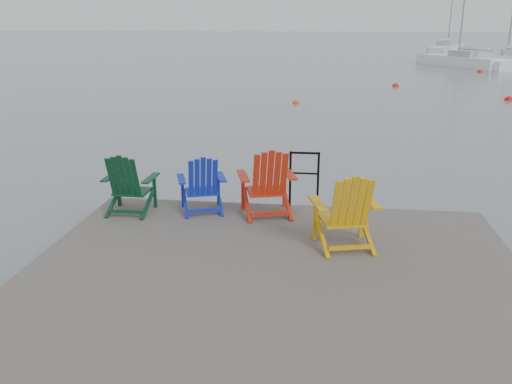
# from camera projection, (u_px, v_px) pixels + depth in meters

# --- Properties ---
(ground) EXTENTS (400.00, 400.00, 0.00)m
(ground) POSITION_uv_depth(u_px,v_px,m) (273.00, 309.00, 6.58)
(ground) COLOR slate
(ground) RESTS_ON ground
(dock) EXTENTS (6.00, 5.00, 1.40)m
(dock) POSITION_uv_depth(u_px,v_px,m) (273.00, 284.00, 6.47)
(dock) COLOR #2F2C2A
(dock) RESTS_ON ground
(handrail) EXTENTS (0.48, 0.04, 0.90)m
(handrail) POSITION_uv_depth(u_px,v_px,m) (304.00, 174.00, 8.55)
(handrail) COLOR black
(handrail) RESTS_ON dock
(chair_green) EXTENTS (0.77, 0.71, 0.95)m
(chair_green) POSITION_uv_depth(u_px,v_px,m) (129.00, 183.00, 8.27)
(chair_green) COLOR #09361E
(chair_green) RESTS_ON dock
(chair_blue) EXTENTS (0.86, 0.82, 0.91)m
(chair_blue) POSITION_uv_depth(u_px,v_px,m) (202.00, 184.00, 8.32)
(chair_blue) COLOR #1022A9
(chair_blue) RESTS_ON dock
(chair_red) EXTENTS (0.98, 0.93, 1.06)m
(chair_red) POSITION_uv_depth(u_px,v_px,m) (268.00, 182.00, 8.16)
(chair_red) COLOR red
(chair_red) RESTS_ON dock
(chair_yellow) EXTENTS (0.95, 0.90, 1.03)m
(chair_yellow) POSITION_uv_depth(u_px,v_px,m) (346.00, 210.00, 6.96)
(chair_yellow) COLOR #D6990B
(chair_yellow) RESTS_ON dock
(sailboat_near) EXTENTS (5.67, 7.81, 10.89)m
(sailboat_near) POSITION_uv_depth(u_px,v_px,m) (462.00, 62.00, 41.72)
(sailboat_near) COLOR white
(sailboat_near) RESTS_ON ground
(sailboat_mid) EXTENTS (5.65, 9.27, 12.42)m
(sailboat_mid) POSITION_uv_depth(u_px,v_px,m) (446.00, 49.00, 61.40)
(sailboat_mid) COLOR white
(sailboat_mid) RESTS_ON ground
(sailboat_far) EXTENTS (7.87, 2.96, 10.70)m
(sailboat_far) POSITION_uv_depth(u_px,v_px,m) (512.00, 61.00, 42.92)
(sailboat_far) COLOR silver
(sailboat_far) RESTS_ON ground
(buoy_a) EXTENTS (0.38, 0.38, 0.38)m
(buoy_a) POSITION_uv_depth(u_px,v_px,m) (509.00, 100.00, 24.07)
(buoy_a) COLOR red
(buoy_a) RESTS_ON ground
(buoy_b) EXTENTS (0.32, 0.32, 0.32)m
(buoy_b) POSITION_uv_depth(u_px,v_px,m) (296.00, 103.00, 23.14)
(buoy_b) COLOR #E23F0D
(buoy_b) RESTS_ON ground
(buoy_c) EXTENTS (0.37, 0.37, 0.37)m
(buoy_c) POSITION_uv_depth(u_px,v_px,m) (396.00, 87.00, 29.19)
(buoy_c) COLOR red
(buoy_c) RESTS_ON ground
(buoy_d) EXTENTS (0.38, 0.38, 0.38)m
(buoy_d) POSITION_uv_depth(u_px,v_px,m) (480.00, 72.00, 37.38)
(buoy_d) COLOR red
(buoy_d) RESTS_ON ground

